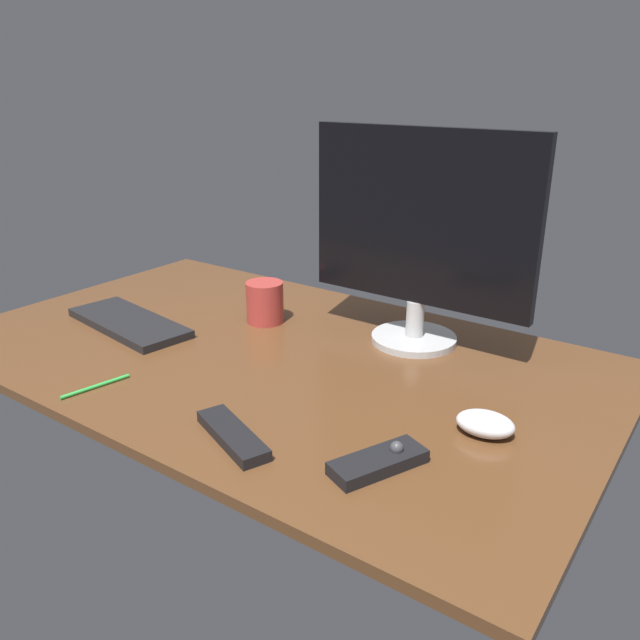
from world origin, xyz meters
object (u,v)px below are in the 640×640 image
(media_remote, at_px, (379,462))
(monitor, at_px, (420,234))
(keyboard, at_px, (129,323))
(computer_mouse, at_px, (485,424))
(pen, at_px, (96,386))
(tv_remote, at_px, (233,435))
(coffee_mug, at_px, (265,302))

(media_remote, bearing_deg, monitor, 44.94)
(keyboard, distance_m, computer_mouse, 0.87)
(pen, bearing_deg, monitor, -24.20)
(computer_mouse, distance_m, media_remote, 0.21)
(keyboard, height_order, computer_mouse, computer_mouse)
(media_remote, height_order, tv_remote, media_remote)
(media_remote, bearing_deg, tv_remote, 130.07)
(media_remote, height_order, pen, media_remote)
(monitor, height_order, coffee_mug, monitor)
(monitor, height_order, tv_remote, monitor)
(media_remote, xyz_separation_m, tv_remote, (-0.23, -0.07, -0.00))
(tv_remote, bearing_deg, monitor, 106.87)
(keyboard, relative_size, media_remote, 2.11)
(computer_mouse, relative_size, coffee_mug, 0.97)
(pen, bearing_deg, computer_mouse, -57.33)
(computer_mouse, xyz_separation_m, media_remote, (-0.09, -0.18, -0.01))
(coffee_mug, relative_size, pen, 0.73)
(computer_mouse, distance_m, tv_remote, 0.41)
(keyboard, distance_m, pen, 0.32)
(media_remote, distance_m, tv_remote, 0.24)
(computer_mouse, xyz_separation_m, coffee_mug, (-0.63, 0.19, 0.03))
(computer_mouse, xyz_separation_m, tv_remote, (-0.32, -0.25, -0.01))
(monitor, distance_m, media_remote, 0.56)
(keyboard, relative_size, computer_mouse, 3.57)
(monitor, bearing_deg, computer_mouse, -44.97)
(tv_remote, bearing_deg, coffee_mug, 146.23)
(media_remote, xyz_separation_m, pen, (-0.57, -0.08, -0.01))
(keyboard, distance_m, tv_remote, 0.59)
(computer_mouse, relative_size, pen, 0.71)
(media_remote, xyz_separation_m, coffee_mug, (-0.54, 0.37, 0.04))
(tv_remote, bearing_deg, media_remote, 38.60)
(tv_remote, bearing_deg, pen, -155.88)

